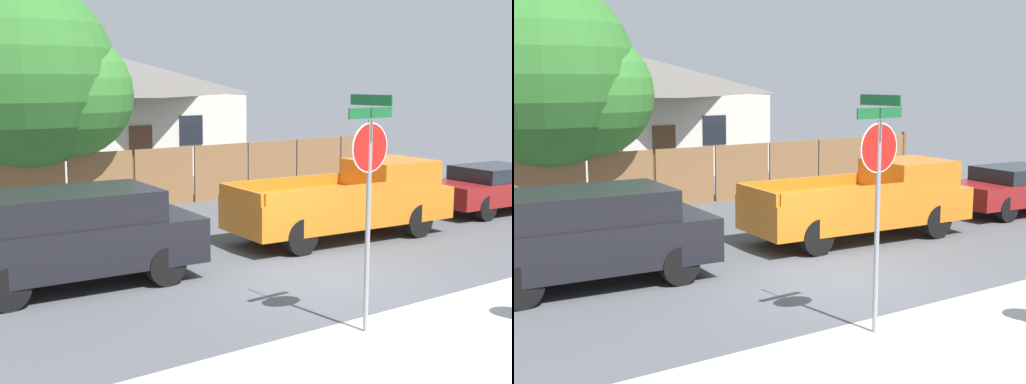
# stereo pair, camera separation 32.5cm
# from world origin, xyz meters

# --- Properties ---
(ground_plane) EXTENTS (80.00, 80.00, 0.00)m
(ground_plane) POSITION_xyz_m (0.00, 0.00, 0.00)
(ground_plane) COLOR #4C4F54
(sidewalk_strip) EXTENTS (36.00, 3.20, 0.01)m
(sidewalk_strip) POSITION_xyz_m (0.00, -3.60, 0.00)
(sidewalk_strip) COLOR beige
(sidewalk_strip) RESTS_ON ground
(wooden_fence) EXTENTS (15.79, 0.12, 1.79)m
(wooden_fence) POSITION_xyz_m (2.34, 8.53, 0.84)
(wooden_fence) COLOR brown
(wooden_fence) RESTS_ON ground
(house) EXTENTS (10.02, 6.72, 4.66)m
(house) POSITION_xyz_m (3.11, 16.61, 2.41)
(house) COLOR beige
(house) RESTS_ON ground
(oak_tree) EXTENTS (5.46, 5.20, 6.37)m
(oak_tree) POSITION_xyz_m (-2.16, 9.36, 3.65)
(oak_tree) COLOR brown
(oak_tree) RESTS_ON ground
(red_suv) EXTENTS (4.57, 2.33, 1.72)m
(red_suv) POSITION_xyz_m (-3.85, 2.31, 0.94)
(red_suv) COLOR black
(red_suv) RESTS_ON ground
(orange_pickup) EXTENTS (5.50, 2.28, 1.76)m
(orange_pickup) POSITION_xyz_m (2.80, 2.29, 0.87)
(orange_pickup) COLOR orange
(orange_pickup) RESTS_ON ground
(parked_sedan) EXTENTS (4.52, 2.13, 1.29)m
(parked_sedan) POSITION_xyz_m (8.43, 2.31, 0.69)
(parked_sedan) COLOR maroon
(parked_sedan) RESTS_ON ground
(stop_sign) EXTENTS (0.86, 0.77, 3.45)m
(stop_sign) POSITION_xyz_m (-1.29, -2.47, 2.34)
(stop_sign) COLOR gray
(stop_sign) RESTS_ON ground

